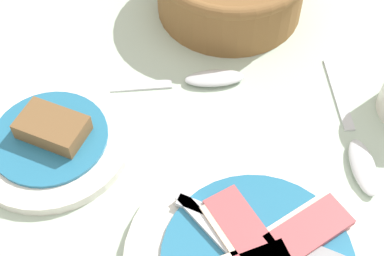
{
  "coord_description": "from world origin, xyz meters",
  "views": [
    {
      "loc": [
        0.12,
        -0.2,
        0.47
      ],
      "look_at": [
        -0.05,
        0.09,
        0.02
      ],
      "focal_mm": 50.0,
      "sensor_mm": 36.0,
      "label": 1
    }
  ],
  "objects": [
    {
      "name": "teaspoon_near_cup",
      "position": [
        0.1,
        0.17,
        0.01
      ],
      "size": [
        0.13,
        0.17,
        0.01
      ],
      "rotation": [
        0.0,
        0.0,
        5.33
      ],
      "color": "silver",
      "rests_on": "ground_plane"
    },
    {
      "name": "ground_plane",
      "position": [
        0.0,
        0.0,
        0.0
      ],
      "size": [
        3.0,
        3.0,
        0.0
      ],
      "primitive_type": "plane",
      "color": "#B7CCB7"
    },
    {
      "name": "bread_plate",
      "position": [
        -0.18,
        0.01,
        0.01
      ],
      "size": [
        0.17,
        0.17,
        0.04
      ],
      "color": "silver",
      "rests_on": "ground_plane"
    },
    {
      "name": "teaspoon_by_saucer",
      "position": [
        -0.1,
        0.16,
        0.01
      ],
      "size": [
        0.17,
        0.13,
        0.01
      ],
      "rotation": [
        0.0,
        0.0,
        0.63
      ],
      "color": "silver",
      "rests_on": "ground_plane"
    }
  ]
}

